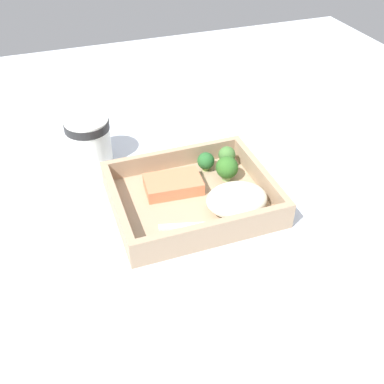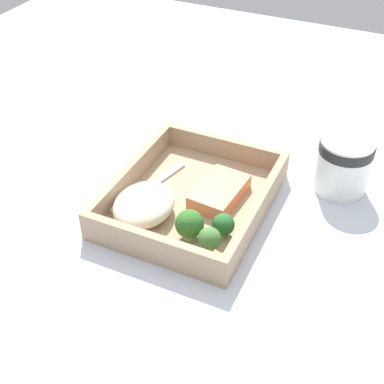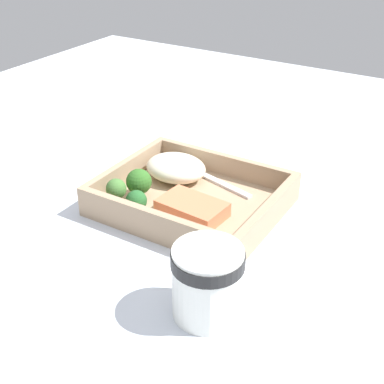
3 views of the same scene
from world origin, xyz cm
name	(u,v)px [view 3 (image 3 of 3)]	position (x,y,z in cm)	size (l,w,h in cm)	color
ground_plane	(192,212)	(0.00, 0.00, -1.00)	(160.00, 160.00, 2.00)	silver
takeout_tray	(192,204)	(0.00, 0.00, 0.60)	(26.56, 21.92, 1.20)	tan
tray_rim	(192,190)	(0.00, 0.00, 2.98)	(26.56, 21.92, 3.56)	tan
salmon_fillet	(192,208)	(-2.18, 3.53, 2.32)	(9.71, 6.06, 2.24)	#E67A52
mashed_potatoes	(176,168)	(6.04, -4.81, 3.14)	(10.24, 8.45, 3.88)	beige
broccoli_floret_1	(116,190)	(9.22, 6.82, 3.70)	(3.15, 3.15, 4.20)	#779958
broccoli_floret_2	(136,201)	(5.23, 7.17, 3.12)	(3.15, 3.15, 3.57)	#76A050
broccoli_floret_3	(139,182)	(7.68, 3.17, 3.71)	(4.01, 4.01, 4.61)	#86AD68
fork	(209,178)	(1.27, -7.47, 1.42)	(15.70, 5.59, 0.44)	silver
paper_cup	(208,279)	(-13.80, 19.25, 4.97)	(8.33, 8.33, 8.90)	white
receipt_slip	(357,235)	(-24.26, -5.66, 0.12)	(7.07, 15.09, 0.24)	white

